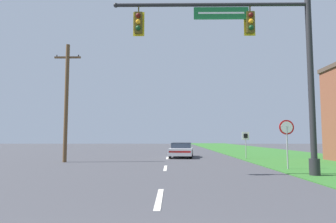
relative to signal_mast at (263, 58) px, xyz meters
name	(u,v)px	position (x,y,z in m)	size (l,w,h in m)	color
grass_verge_right	(267,153)	(6.16, 19.29, -5.10)	(10.00, 110.00, 0.04)	#2D6626
road_center_line	(167,158)	(-4.34, 11.29, -5.11)	(0.16, 34.80, 0.01)	silver
signal_mast	(263,58)	(0.00, 0.00, 0.00)	(8.89, 0.47, 8.39)	#232326
car_ahead	(181,150)	(-3.19, 12.27, -4.51)	(2.21, 4.74, 1.19)	black
stop_sign	(287,133)	(1.93, 2.60, -3.26)	(0.76, 0.07, 2.50)	gray
route_sign_post	(246,139)	(1.70, 10.25, -3.59)	(0.55, 0.06, 2.03)	gray
utility_pole_near	(66,100)	(-11.16, 7.19, -0.95)	(1.80, 0.26, 8.04)	brown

